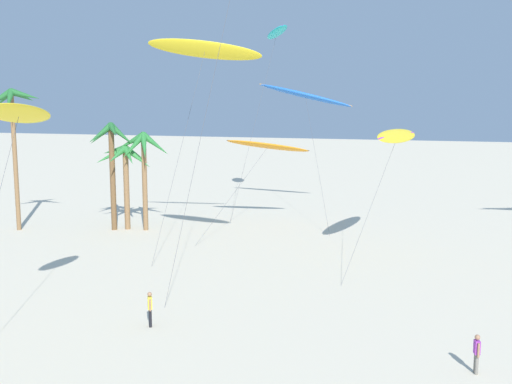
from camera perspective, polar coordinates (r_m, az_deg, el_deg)
name	(u,v)px	position (r m, az deg, el deg)	size (l,w,h in m)	color
palm_tree_0	(13,115)	(53.35, -20.94, 6.48)	(4.71, 4.58, 11.19)	olive
palm_tree_1	(125,161)	(51.43, -11.61, 2.76)	(4.79, 5.10, 6.79)	olive
palm_tree_2	(112,145)	(51.28, -12.78, 4.10)	(3.89, 4.15, 8.56)	brown
palm_tree_3	(143,152)	(50.81, -10.06, 3.57)	(4.46, 4.16, 7.83)	olive
flying_kite_0	(305,95)	(57.50, 4.44, 8.61)	(8.47, 9.98, 11.89)	blue
flying_kite_3	(205,50)	(45.31, -4.58, 12.59)	(8.11, 8.35, 14.90)	yellow
flying_kite_5	(19,114)	(29.18, -20.44, 6.58)	(2.04, 7.98, 10.75)	yellow
flying_kite_6	(397,136)	(42.65, 12.54, 4.94)	(4.09, 11.59, 8.59)	yellow
flying_kite_8	(268,146)	(51.75, 1.07, 4.15)	(6.85, 9.80, 7.34)	orange
flying_kite_9	(277,32)	(58.99, 1.90, 14.09)	(4.05, 9.83, 16.95)	#19B2B7
person_near_left	(150,308)	(30.61, -9.46, -10.17)	(0.31, 0.46, 1.68)	black
person_near_right	(477,352)	(26.92, 19.14, -13.40)	(0.26, 0.50, 1.60)	slate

